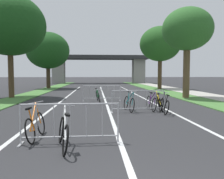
{
  "coord_description": "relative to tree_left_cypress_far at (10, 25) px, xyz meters",
  "views": [
    {
      "loc": [
        -0.63,
        -2.44,
        1.79
      ],
      "look_at": [
        0.21,
        9.45,
        1.0
      ],
      "focal_mm": 36.49,
      "sensor_mm": 36.0,
      "label": 1
    }
  ],
  "objects": [
    {
      "name": "overpass_bridge",
      "position": [
        7.01,
        28.21,
        -1.55
      ],
      "size": [
        19.45,
        4.36,
        5.53
      ],
      "color": "#2D2D30",
      "rests_on": "ground"
    },
    {
      "name": "lane_stripe_right_lane",
      "position": [
        9.96,
        -0.01,
        -5.42
      ],
      "size": [
        0.14,
        30.4,
        0.01
      ],
      "primitive_type": "cube",
      "color": "silver",
      "rests_on": "ground"
    },
    {
      "name": "lane_stripe_left_lane",
      "position": [
        4.07,
        -0.01,
        -5.42
      ],
      "size": [
        0.14,
        30.4,
        0.01
      ],
      "primitive_type": "cube",
      "color": "silver",
      "rests_on": "ground"
    },
    {
      "name": "tree_left_cypress_far",
      "position": [
        0.0,
        0.0,
        0.0
      ],
      "size": [
        5.3,
        5.3,
        7.7
      ],
      "color": "#4C3823",
      "rests_on": "ground"
    },
    {
      "name": "lane_stripe_center",
      "position": [
        7.01,
        -0.01,
        -5.42
      ],
      "size": [
        0.14,
        30.4,
        0.01
      ],
      "primitive_type": "cube",
      "color": "silver",
      "rests_on": "ground"
    },
    {
      "name": "tree_left_oak_near",
      "position": [
        0.41,
        11.46,
        -0.67
      ],
      "size": [
        5.34,
        5.34,
        7.04
      ],
      "color": "#3D2D1E",
      "rests_on": "ground"
    },
    {
      "name": "sidewalk_path_right",
      "position": [
        15.6,
        6.28,
        -5.39
      ],
      "size": [
        2.37,
        52.54,
        0.08
      ],
      "primitive_type": "cube",
      "color": "#ADA89E",
      "rests_on": "ground"
    },
    {
      "name": "bicycle_purple_4",
      "position": [
        9.13,
        -6.55,
        -5.04
      ],
      "size": [
        0.49,
        1.67,
        0.99
      ],
      "rotation": [
        0.0,
        0.0,
        3.19
      ],
      "color": "black",
      "rests_on": "ground"
    },
    {
      "name": "bicycle_green_3",
      "position": [
        6.5,
        -2.78,
        -5.06
      ],
      "size": [
        0.53,
        1.75,
        0.88
      ],
      "rotation": [
        0.0,
        0.0,
        3.25
      ],
      "color": "black",
      "rests_on": "ground"
    },
    {
      "name": "bicycle_white_2",
      "position": [
        5.6,
        -12.19,
        -5.04
      ],
      "size": [
        0.54,
        1.71,
        1.04
      ],
      "rotation": [
        0.0,
        0.0,
        0.23
      ],
      "color": "black",
      "rests_on": "ground"
    },
    {
      "name": "grass_verge_left",
      "position": [
        0.64,
        6.28,
        -5.4
      ],
      "size": [
        2.05,
        52.54,
        0.05
      ],
      "primitive_type": "cube",
      "color": "#477A38",
      "rests_on": "ground"
    },
    {
      "name": "grass_verge_right",
      "position": [
        13.39,
        6.28,
        -5.4
      ],
      "size": [
        2.05,
        52.54,
        0.05
      ],
      "primitive_type": "cube",
      "color": "#477A38",
      "rests_on": "ground"
    },
    {
      "name": "bicycle_yellow_5",
      "position": [
        9.56,
        -6.49,
        -5.05
      ],
      "size": [
        0.51,
        1.77,
        1.01
      ],
      "rotation": [
        0.0,
        0.0,
        -0.16
      ],
      "color": "black",
      "rests_on": "ground"
    },
    {
      "name": "tree_right_pine_near",
      "position": [
        14.07,
        9.35,
        -0.02
      ],
      "size": [
        4.88,
        4.88,
        7.51
      ],
      "color": "#4C3823",
      "rests_on": "ground"
    },
    {
      "name": "bicycle_teal_0",
      "position": [
        7.99,
        -6.68,
        -5.04
      ],
      "size": [
        0.6,
        1.73,
        1.03
      ],
      "rotation": [
        0.0,
        0.0,
        3.28
      ],
      "color": "black",
      "rests_on": "ground"
    },
    {
      "name": "crowd_barrier_second",
      "position": [
        8.37,
        -7.09,
        -4.9
      ],
      "size": [
        2.56,
        0.5,
        1.05
      ],
      "rotation": [
        0.0,
        0.0,
        0.02
      ],
      "color": "#ADADB2",
      "rests_on": "ground"
    },
    {
      "name": "bicycle_black_1",
      "position": [
        9.5,
        -7.46,
        -5.06
      ],
      "size": [
        0.52,
        1.67,
        1.0
      ],
      "rotation": [
        0.0,
        0.0,
        -0.06
      ],
      "color": "black",
      "rests_on": "ground"
    },
    {
      "name": "bicycle_orange_6",
      "position": [
        4.71,
        -11.33,
        -5.04
      ],
      "size": [
        0.45,
        1.64,
        1.02
      ],
      "rotation": [
        0.0,
        0.0,
        -0.04
      ],
      "color": "black",
      "rests_on": "ground"
    },
    {
      "name": "tree_right_oak_mid",
      "position": [
        13.11,
        -1.09,
        -0.37
      ],
      "size": [
        3.69,
        3.69,
        6.69
      ],
      "color": "brown",
      "rests_on": "ground"
    },
    {
      "name": "crowd_barrier_nearest",
      "position": [
        5.72,
        -11.8,
        -4.9
      ],
      "size": [
        2.55,
        0.49,
        1.05
      ],
      "rotation": [
        0.0,
        0.0,
        0.02
      ],
      "color": "#ADADB2",
      "rests_on": "ground"
    },
    {
      "name": "crowd_barrier_third",
      "position": [
        6.77,
        -2.37,
        -4.9
      ],
      "size": [
        2.55,
        0.45,
        1.05
      ],
      "rotation": [
        0.0,
        0.0,
        0.0
      ],
      "color": "#ADADB2",
      "rests_on": "ground"
    }
  ]
}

